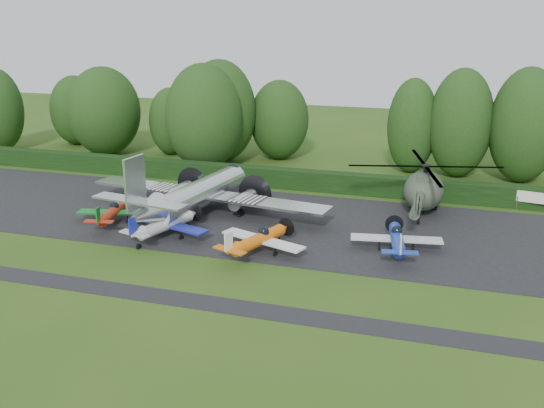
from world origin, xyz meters
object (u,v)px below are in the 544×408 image
(light_plane_orange, at_px, (259,239))
(sign_board, at_px, (536,199))
(helicopter, at_px, (424,187))
(transport_plane, at_px, (198,194))
(light_plane_white, at_px, (166,224))
(light_plane_blue, at_px, (397,239))
(light_plane_red, at_px, (113,212))

(light_plane_orange, height_order, sign_board, light_plane_orange)
(helicopter, height_order, sign_board, helicopter)
(transport_plane, distance_m, sign_board, 30.80)
(helicopter, bearing_deg, light_plane_orange, -130.27)
(light_plane_orange, bearing_deg, transport_plane, 119.87)
(helicopter, xyz_separation_m, sign_board, (9.88, 3.13, -1.12))
(light_plane_orange, height_order, helicopter, helicopter)
(light_plane_white, xyz_separation_m, sign_board, (29.40, 15.99, 0.11))
(light_plane_white, relative_size, light_plane_blue, 1.04)
(light_plane_red, xyz_separation_m, helicopter, (25.50, 11.08, 1.35))
(transport_plane, height_order, light_plane_orange, transport_plane)
(light_plane_red, bearing_deg, light_plane_blue, 12.21)
(transport_plane, xyz_separation_m, sign_board, (29.01, 10.33, -0.85))
(transport_plane, distance_m, helicopter, 20.44)
(light_plane_orange, bearing_deg, helicopter, 31.36)
(light_plane_white, distance_m, light_plane_orange, 8.36)
(transport_plane, bearing_deg, light_plane_white, -102.37)
(light_plane_orange, bearing_deg, sign_board, 19.17)
(light_plane_white, bearing_deg, sign_board, 11.64)
(light_plane_red, xyz_separation_m, light_plane_orange, (14.28, -2.84, 0.10))
(light_plane_red, xyz_separation_m, light_plane_white, (5.98, -1.78, 0.12))
(transport_plane, height_order, helicopter, transport_plane)
(transport_plane, height_order, light_plane_white, transport_plane)
(transport_plane, relative_size, light_plane_red, 3.48)
(light_plane_blue, bearing_deg, sign_board, 60.39)
(light_plane_white, xyz_separation_m, helicopter, (19.52, 12.86, 1.23))
(light_plane_white, relative_size, sign_board, 2.28)
(light_plane_blue, height_order, helicopter, helicopter)
(helicopter, bearing_deg, light_plane_blue, -98.04)
(light_plane_red, relative_size, light_plane_white, 0.90)
(light_plane_red, distance_m, sign_board, 38.13)
(light_plane_white, height_order, light_plane_blue, light_plane_white)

